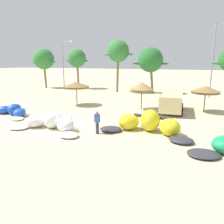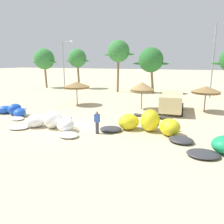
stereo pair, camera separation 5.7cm
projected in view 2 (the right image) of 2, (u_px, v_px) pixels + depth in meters
ground_plane at (68, 126)px, 17.71m from camera, size 260.00×260.00×0.00m
kite_left at (12, 111)px, 21.36m from camera, size 5.40×3.00×1.05m
kite_left_of_center at (50, 123)px, 16.90m from camera, size 6.37×2.94×1.33m
kite_center at (148, 124)px, 16.14m from camera, size 6.98×3.43×1.59m
beach_umbrella_near_van at (77, 85)px, 25.95m from camera, size 3.07×3.07×2.71m
beach_umbrella_middle at (142, 87)px, 23.55m from camera, size 2.54×2.54×2.90m
beach_umbrella_near_palms at (206, 90)px, 22.28m from camera, size 2.86×2.86×2.61m
parked_van at (172, 101)px, 22.65m from camera, size 2.63×5.54×1.84m
person_near_kites at (97, 122)px, 15.76m from camera, size 0.36×0.24×1.62m
palm_leftmost at (44, 59)px, 42.67m from camera, size 5.86×3.91×7.39m
palm_left at (77, 58)px, 41.50m from camera, size 5.03×3.35×7.26m
palm_left_of_gap at (119, 52)px, 36.11m from camera, size 5.28×3.52×8.36m
palm_center_left at (151, 60)px, 35.35m from camera, size 5.82×3.88×7.16m
lamppost_west at (65, 63)px, 38.99m from camera, size 2.10×0.24×8.43m
lamppost_west_center at (214, 57)px, 30.39m from camera, size 1.51×0.24×9.99m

